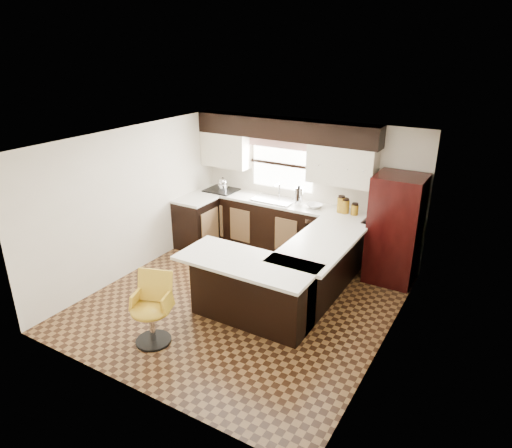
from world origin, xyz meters
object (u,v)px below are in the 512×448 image
Objects in this scene: peninsula_long at (316,271)px; peninsula_return at (252,291)px; refrigerator at (395,229)px; bar_chair at (151,311)px.

peninsula_return is (-0.53, -0.97, 0.00)m from peninsula_long.
refrigerator is 1.87× the size of bar_chair.
peninsula_long is at bearing 38.02° from bar_chair.
peninsula_long is at bearing 61.70° from peninsula_return.
bar_chair is at bearing -123.60° from refrigerator.
bar_chair is (-2.16, -3.25, -0.41)m from refrigerator.
peninsula_long is 1.18× the size of peninsula_return.
peninsula_long is 1.50m from refrigerator.
refrigerator is at bearing 55.88° from peninsula_long.
bar_chair is at bearing -123.29° from peninsula_long.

